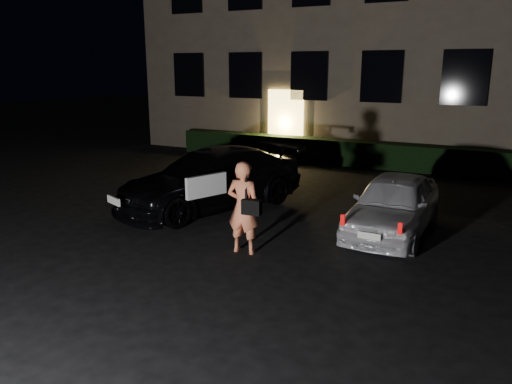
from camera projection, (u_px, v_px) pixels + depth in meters
The scene contains 5 objects.
ground at pixel (204, 281), 8.00m from camera, with size 80.00×80.00×0.00m, color black.
hedge at pixel (374, 155), 16.93m from camera, with size 15.00×0.70×0.85m, color black.
sedan at pixel (211, 179), 12.01m from camera, with size 3.62×5.25×1.41m.
hatch at pixel (394, 204), 10.18m from camera, with size 1.49×3.60×1.22m.
man at pixel (244, 207), 9.03m from camera, with size 0.73×0.46×1.71m.
Camera 1 is at (4.15, -6.18, 3.35)m, focal length 35.00 mm.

